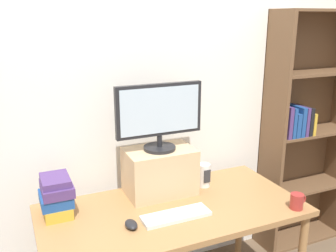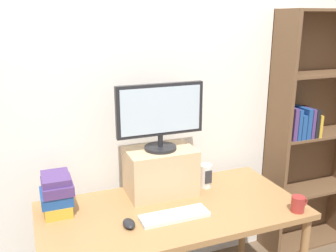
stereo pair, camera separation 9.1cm
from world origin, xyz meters
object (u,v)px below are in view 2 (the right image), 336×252
at_px(desk, 172,219).
at_px(coffee_mug, 298,204).
at_px(computer_monitor, 160,114).
at_px(book_stack, 57,194).
at_px(bookshelf_unit, 311,132).
at_px(computer_mouse, 129,224).
at_px(desk_speaker, 206,176).
at_px(keyboard, 174,216).
at_px(riser_box, 161,171).

height_order(desk, coffee_mug, coffee_mug).
distance_m(computer_monitor, book_stack, 0.76).
height_order(desk, bookshelf_unit, bookshelf_unit).
xyz_separation_m(bookshelf_unit, coffee_mug, (-0.66, -0.67, -0.17)).
distance_m(computer_monitor, computer_mouse, 0.67).
bearing_deg(computer_mouse, bookshelf_unit, 16.28).
distance_m(desk, computer_monitor, 0.63).
bearing_deg(bookshelf_unit, coffee_mug, -134.62).
height_order(bookshelf_unit, desk_speaker, bookshelf_unit).
xyz_separation_m(desk, keyboard, (-0.03, -0.11, 0.08)).
height_order(keyboard, computer_mouse, computer_mouse).
relative_size(coffee_mug, desk_speaker, 0.69).
relative_size(computer_mouse, book_stack, 0.45).
bearing_deg(bookshelf_unit, riser_box, -173.51).
bearing_deg(keyboard, desk_speaker, 40.74).
distance_m(bookshelf_unit, desk_speaker, 1.04).
distance_m(computer_mouse, desk_speaker, 0.68).
bearing_deg(book_stack, desk_speaker, -0.93).
relative_size(riser_box, computer_mouse, 4.13).
distance_m(riser_box, computer_mouse, 0.46).
height_order(desk, desk_speaker, desk_speaker).
relative_size(riser_box, book_stack, 1.88).
bearing_deg(computer_monitor, desk, -92.04).
bearing_deg(book_stack, computer_mouse, -42.25).
bearing_deg(bookshelf_unit, computer_monitor, -173.45).
height_order(computer_monitor, coffee_mug, computer_monitor).
xyz_separation_m(riser_box, keyboard, (-0.04, -0.33, -0.14)).
bearing_deg(desk, computer_mouse, -160.11).
relative_size(desk, keyboard, 3.92).
height_order(computer_mouse, coffee_mug, coffee_mug).
height_order(desk, book_stack, book_stack).
height_order(book_stack, desk_speaker, book_stack).
distance_m(bookshelf_unit, coffee_mug, 0.96).
xyz_separation_m(keyboard, computer_mouse, (-0.27, 0.00, 0.01)).
xyz_separation_m(computer_monitor, coffee_mug, (0.66, -0.52, -0.48)).
height_order(bookshelf_unit, computer_monitor, bookshelf_unit).
xyz_separation_m(book_stack, coffee_mug, (1.30, -0.51, -0.07)).
distance_m(keyboard, computer_mouse, 0.27).
distance_m(desk, computer_mouse, 0.33).
xyz_separation_m(bookshelf_unit, book_stack, (-1.97, -0.17, -0.10)).
height_order(desk, computer_monitor, computer_monitor).
relative_size(bookshelf_unit, coffee_mug, 17.61).
height_order(computer_monitor, desk_speaker, computer_monitor).
height_order(bookshelf_unit, riser_box, bookshelf_unit).
relative_size(keyboard, book_stack, 1.73).
distance_m(desk, desk_speaker, 0.40).
height_order(computer_monitor, computer_mouse, computer_monitor).
bearing_deg(book_stack, bookshelf_unit, 4.81).
bearing_deg(computer_monitor, riser_box, 90.00).
bearing_deg(coffee_mug, desk_speaker, 125.72).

